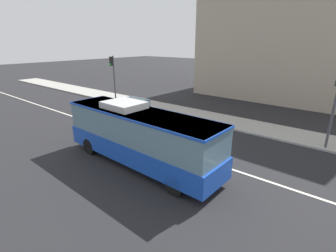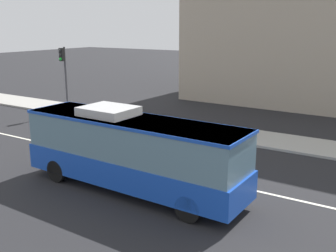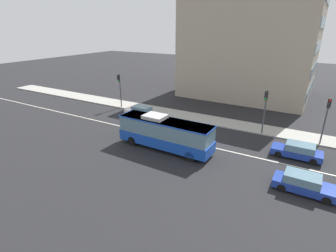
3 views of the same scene
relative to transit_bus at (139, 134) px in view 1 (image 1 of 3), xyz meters
name	(u,v)px [view 1 (image 1 of 3)]	position (x,y,z in m)	size (l,w,h in m)	color
ground_plane	(170,149)	(0.04, 2.68, -1.81)	(160.00, 160.00, 0.00)	black
sidewalk_kerb	(224,121)	(0.04, 10.28, -1.74)	(80.00, 3.33, 0.14)	#9E9B93
lane_centre_line	(170,149)	(0.04, 2.68, -1.80)	(76.00, 0.16, 0.01)	silver
transit_bus	(139,134)	(0.00, 0.00, 0.00)	(10.05, 2.72, 3.46)	#1947B7
sedan_white	(134,106)	(-8.06, 7.10, -1.09)	(4.55, 1.94, 1.46)	white
traffic_light_near_corner	(113,71)	(-13.08, 8.81, 1.75)	(0.34, 0.62, 5.20)	#47474C
traffic_light_far_corner	(336,96)	(7.87, 8.89, 1.75)	(0.33, 0.62, 5.20)	#47474C
office_block_background	(304,26)	(1.34, 27.91, 6.69)	(21.27, 18.13, 17.00)	tan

